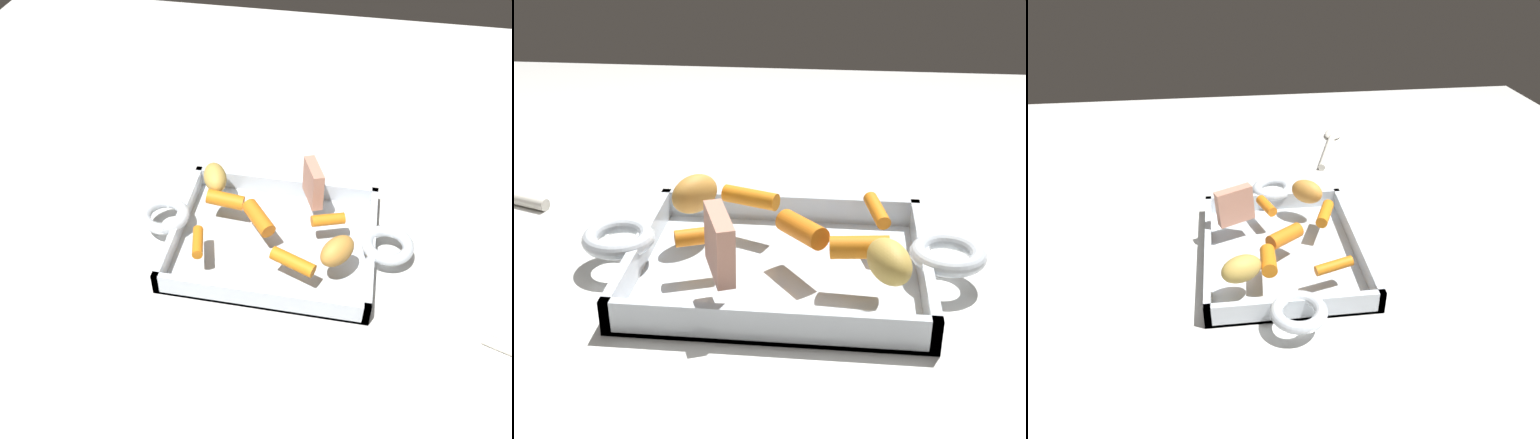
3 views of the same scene
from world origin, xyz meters
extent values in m
plane|color=silver|center=(0.00, 0.00, 0.00)|extent=(1.68, 1.68, 0.00)
cube|color=silver|center=(0.00, 0.00, 0.00)|extent=(0.30, 0.25, 0.01)
cube|color=silver|center=(0.00, 0.12, 0.02)|extent=(0.30, 0.01, 0.04)
cube|color=silver|center=(0.00, -0.12, 0.02)|extent=(0.30, 0.01, 0.04)
cube|color=silver|center=(0.15, 0.00, 0.02)|extent=(0.01, 0.25, 0.04)
cube|color=silver|center=(-0.15, 0.00, 0.02)|extent=(0.01, 0.25, 0.04)
torus|color=silver|center=(0.17, 0.00, 0.03)|extent=(0.08, 0.08, 0.02)
torus|color=silver|center=(-0.17, 0.00, 0.03)|extent=(0.08, 0.08, 0.02)
cube|color=tan|center=(0.05, 0.07, 0.07)|extent=(0.04, 0.07, 0.06)
cylinder|color=orange|center=(0.08, 0.02, 0.05)|extent=(0.05, 0.03, 0.02)
cylinder|color=orange|center=(-0.10, -0.06, 0.05)|extent=(0.03, 0.06, 0.02)
cylinder|color=orange|center=(-0.02, 0.00, 0.05)|extent=(0.06, 0.06, 0.03)
cylinder|color=orange|center=(-0.08, 0.03, 0.05)|extent=(0.06, 0.02, 0.03)
cylinder|color=orange|center=(0.04, -0.07, 0.05)|extent=(0.07, 0.04, 0.02)
ellipsoid|color=gold|center=(-0.10, 0.07, 0.06)|extent=(0.06, 0.07, 0.04)
ellipsoid|color=gold|center=(0.10, -0.05, 0.06)|extent=(0.06, 0.07, 0.04)
cylinder|color=white|center=(0.38, -0.15, 0.01)|extent=(0.17, 0.07, 0.02)
ellipsoid|color=white|center=(0.49, -0.19, 0.01)|extent=(0.08, 0.06, 0.01)
camera|label=1|loc=(0.09, -0.61, 0.64)|focal=40.48mm
camera|label=2|loc=(-0.05, 0.63, 0.38)|focal=49.65mm
camera|label=3|loc=(-0.63, 0.08, 0.47)|focal=33.96mm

